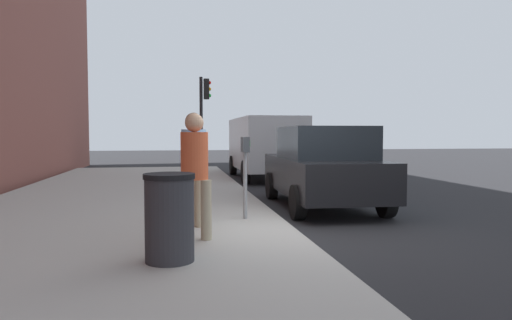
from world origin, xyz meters
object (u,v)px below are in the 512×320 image
object	(u,v)px
pedestrian_at_meter	(194,159)
trash_bin	(170,217)
parking_meter	(245,160)
parked_van_far	(265,144)
traffic_signal	(204,108)
pedestrian_bystander	(195,165)
parked_sedan_near	(323,167)

from	to	relation	value
pedestrian_at_meter	trash_bin	world-z (taller)	pedestrian_at_meter
parking_meter	trash_bin	distance (m)	2.88
trash_bin	parking_meter	bearing A→B (deg)	-26.20
parked_van_far	trash_bin	world-z (taller)	parked_van_far
parking_meter	traffic_signal	size ratio (longest dim) A/B	0.39
parking_meter	parked_van_far	distance (m)	8.92
parked_van_far	traffic_signal	world-z (taller)	traffic_signal
traffic_signal	parking_meter	bearing A→B (deg)	-179.33
parking_meter	pedestrian_bystander	bearing A→B (deg)	146.54
pedestrian_bystander	parked_sedan_near	xyz separation A→B (m)	(3.28, -2.91, -0.28)
parking_meter	pedestrian_at_meter	xyz separation A→B (m)	(-0.40, 0.89, 0.05)
pedestrian_at_meter	parked_sedan_near	size ratio (longest dim) A/B	0.40
pedestrian_bystander	parked_sedan_near	world-z (taller)	pedestrian_bystander
parking_meter	parked_van_far	world-z (taller)	parked_van_far
pedestrian_at_meter	parked_sedan_near	distance (m)	3.69
pedestrian_at_meter	traffic_signal	world-z (taller)	traffic_signal
traffic_signal	pedestrian_at_meter	bearing A→B (deg)	175.69
parking_meter	parked_sedan_near	bearing A→B (deg)	-46.51
parking_meter	parked_sedan_near	size ratio (longest dim) A/B	0.32
pedestrian_bystander	parked_sedan_near	distance (m)	4.39
traffic_signal	trash_bin	size ratio (longest dim) A/B	3.56
pedestrian_at_meter	parked_sedan_near	bearing A→B (deg)	18.15
pedestrian_at_meter	pedestrian_bystander	xyz separation A→B (m)	(-0.99, 0.03, -0.04)
parking_meter	pedestrian_at_meter	bearing A→B (deg)	114.02
trash_bin	pedestrian_bystander	bearing A→B (deg)	-16.11
parking_meter	trash_bin	bearing A→B (deg)	153.80
pedestrian_at_meter	pedestrian_bystander	size ratio (longest dim) A/B	1.03
pedestrian_bystander	trash_bin	size ratio (longest dim) A/B	1.73
pedestrian_at_meter	traffic_signal	distance (m)	10.37
parked_van_far	parked_sedan_near	bearing A→B (deg)	179.99
parked_van_far	parking_meter	bearing A→B (deg)	167.07
parking_meter	pedestrian_bystander	size ratio (longest dim) A/B	0.81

